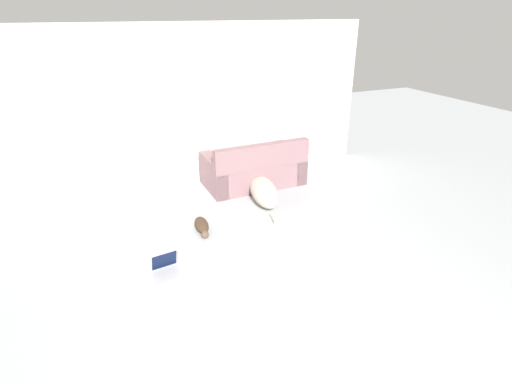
% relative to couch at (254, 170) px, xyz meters
% --- Properties ---
extents(ground_plane, '(20.00, 20.00, 0.00)m').
position_rel_couch_xyz_m(ground_plane, '(-0.99, -3.84, -0.27)').
color(ground_plane, '#ADB2B7').
extents(wall_back, '(6.64, 0.06, 2.56)m').
position_rel_couch_xyz_m(wall_back, '(-0.99, 0.67, 1.01)').
color(wall_back, silver).
rests_on(wall_back, ground_plane).
extents(couch, '(1.63, 0.90, 0.81)m').
position_rel_couch_xyz_m(couch, '(0.00, 0.00, 0.00)').
color(couch, gray).
rests_on(couch, ground_plane).
extents(dog, '(0.60, 1.53, 0.32)m').
position_rel_couch_xyz_m(dog, '(-0.10, -0.57, -0.11)').
color(dog, beige).
rests_on(dog, ground_plane).
extents(cat, '(0.22, 0.60, 0.14)m').
position_rel_couch_xyz_m(cat, '(-1.27, -1.15, -0.20)').
color(cat, '#473323').
rests_on(cat, ground_plane).
extents(laptop_open, '(0.35, 0.34, 0.24)m').
position_rel_couch_xyz_m(laptop_open, '(-1.91, -1.90, -0.19)').
color(laptop_open, '#B7B7BC').
rests_on(laptop_open, ground_plane).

